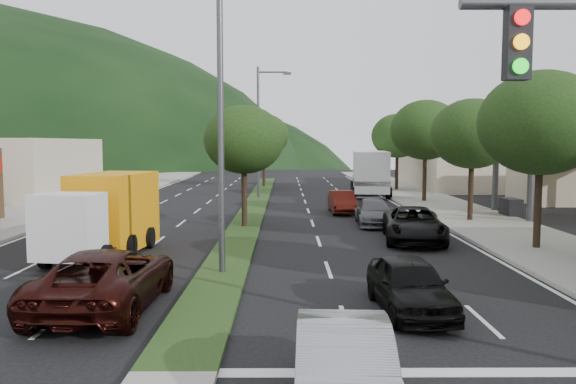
{
  "coord_description": "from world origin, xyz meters",
  "views": [
    {
      "loc": [
        2.04,
        -9.89,
        4.27
      ],
      "look_at": [
        2.17,
        14.32,
        2.15
      ],
      "focal_mm": 35.0,
      "sensor_mm": 36.0,
      "label": 1
    }
  ],
  "objects_px": {
    "car_queue_d": "(414,225)",
    "car_queue_a": "(410,285)",
    "streetlight_mid": "(261,126)",
    "tree_med_far": "(264,135)",
    "box_truck": "(106,217)",
    "suv_maroon": "(106,278)",
    "tree_med_near": "(244,140)",
    "tree_r_c": "(472,134)",
    "motorhome": "(370,172)",
    "sedan_silver": "(344,370)",
    "streetlight_near": "(227,101)",
    "car_queue_c": "(342,202)",
    "tree_r_e": "(397,136)",
    "car_queue_b": "(374,212)",
    "tree_r_d": "(426,130)",
    "tree_r_b": "(541,123)"
  },
  "relations": [
    {
      "from": "tree_med_near",
      "to": "suv_maroon",
      "type": "distance_m",
      "value": 14.37
    },
    {
      "from": "tree_med_near",
      "to": "streetlight_near",
      "type": "distance_m",
      "value": 10.07
    },
    {
      "from": "sedan_silver",
      "to": "box_truck",
      "type": "bearing_deg",
      "value": 123.99
    },
    {
      "from": "streetlight_near",
      "to": "suv_maroon",
      "type": "distance_m",
      "value": 6.65
    },
    {
      "from": "streetlight_mid",
      "to": "car_queue_b",
      "type": "relative_size",
      "value": 2.2
    },
    {
      "from": "car_queue_c",
      "to": "sedan_silver",
      "type": "bearing_deg",
      "value": -96.89
    },
    {
      "from": "tree_r_b",
      "to": "tree_med_near",
      "type": "relative_size",
      "value": 1.15
    },
    {
      "from": "streetlight_near",
      "to": "box_truck",
      "type": "bearing_deg",
      "value": 146.8
    },
    {
      "from": "tree_med_near",
      "to": "streetlight_mid",
      "type": "bearing_deg",
      "value": 89.22
    },
    {
      "from": "tree_r_c",
      "to": "tree_r_e",
      "type": "distance_m",
      "value": 20.0
    },
    {
      "from": "suv_maroon",
      "to": "streetlight_mid",
      "type": "bearing_deg",
      "value": -94.49
    },
    {
      "from": "tree_r_c",
      "to": "sedan_silver",
      "type": "relative_size",
      "value": 1.5
    },
    {
      "from": "car_queue_b",
      "to": "car_queue_c",
      "type": "bearing_deg",
      "value": 105.87
    },
    {
      "from": "tree_r_b",
      "to": "box_truck",
      "type": "height_order",
      "value": "tree_r_b"
    },
    {
      "from": "suv_maroon",
      "to": "car_queue_c",
      "type": "bearing_deg",
      "value": -111.2
    },
    {
      "from": "tree_r_c",
      "to": "car_queue_a",
      "type": "relative_size",
      "value": 1.58
    },
    {
      "from": "suv_maroon",
      "to": "tree_r_e",
      "type": "bearing_deg",
      "value": -111.18
    },
    {
      "from": "streetlight_mid",
      "to": "box_truck",
      "type": "relative_size",
      "value": 1.54
    },
    {
      "from": "tree_r_c",
      "to": "tree_med_near",
      "type": "distance_m",
      "value": 12.17
    },
    {
      "from": "car_queue_d",
      "to": "car_queue_a",
      "type": "bearing_deg",
      "value": -95.97
    },
    {
      "from": "tree_r_b",
      "to": "box_truck",
      "type": "bearing_deg",
      "value": -177.46
    },
    {
      "from": "tree_r_c",
      "to": "car_queue_a",
      "type": "bearing_deg",
      "value": -113.05
    },
    {
      "from": "car_queue_a",
      "to": "motorhome",
      "type": "distance_m",
      "value": 32.3
    },
    {
      "from": "streetlight_mid",
      "to": "car_queue_a",
      "type": "xyz_separation_m",
      "value": [
        4.99,
        -29.0,
        -4.89
      ]
    },
    {
      "from": "tree_r_e",
      "to": "car_queue_a",
      "type": "distance_m",
      "value": 36.88
    },
    {
      "from": "car_queue_d",
      "to": "tree_med_far",
      "type": "bearing_deg",
      "value": 111.74
    },
    {
      "from": "tree_r_c",
      "to": "box_truck",
      "type": "xyz_separation_m",
      "value": [
        -16.77,
        -8.74,
        -3.29
      ]
    },
    {
      "from": "tree_med_near",
      "to": "car_queue_c",
      "type": "relative_size",
      "value": 1.46
    },
    {
      "from": "tree_r_d",
      "to": "tree_med_far",
      "type": "height_order",
      "value": "tree_r_d"
    },
    {
      "from": "sedan_silver",
      "to": "car_queue_b",
      "type": "bearing_deg",
      "value": 82.24
    },
    {
      "from": "tree_r_c",
      "to": "motorhome",
      "type": "height_order",
      "value": "tree_r_c"
    },
    {
      "from": "sedan_silver",
      "to": "box_truck",
      "type": "xyz_separation_m",
      "value": [
        -7.74,
        12.64,
        0.75
      ]
    },
    {
      "from": "car_queue_d",
      "to": "tree_r_d",
      "type": "bearing_deg",
      "value": 81.97
    },
    {
      "from": "car_queue_b",
      "to": "car_queue_d",
      "type": "distance_m",
      "value": 5.08
    },
    {
      "from": "car_queue_c",
      "to": "car_queue_d",
      "type": "xyz_separation_m",
      "value": [
        2.09,
        -10.0,
        0.07
      ]
    },
    {
      "from": "box_truck",
      "to": "suv_maroon",
      "type": "bearing_deg",
      "value": 115.15
    },
    {
      "from": "tree_med_near",
      "to": "motorhome",
      "type": "height_order",
      "value": "tree_med_near"
    },
    {
      "from": "tree_med_near",
      "to": "tree_r_c",
      "type": "bearing_deg",
      "value": 9.46
    },
    {
      "from": "tree_med_far",
      "to": "car_queue_a",
      "type": "relative_size",
      "value": 1.7
    },
    {
      "from": "tree_r_b",
      "to": "car_queue_b",
      "type": "relative_size",
      "value": 1.53
    },
    {
      "from": "streetlight_near",
      "to": "box_truck",
      "type": "xyz_separation_m",
      "value": [
        -4.98,
        3.26,
        -4.12
      ]
    },
    {
      "from": "streetlight_mid",
      "to": "car_queue_c",
      "type": "bearing_deg",
      "value": -59.03
    },
    {
      "from": "streetlight_mid",
      "to": "car_queue_d",
      "type": "height_order",
      "value": "streetlight_mid"
    },
    {
      "from": "car_queue_b",
      "to": "tree_r_c",
      "type": "bearing_deg",
      "value": 11.93
    },
    {
      "from": "tree_med_far",
      "to": "box_truck",
      "type": "distance_m",
      "value": 33.28
    },
    {
      "from": "tree_r_d",
      "to": "car_queue_c",
      "type": "distance_m",
      "value": 9.83
    },
    {
      "from": "tree_r_c",
      "to": "tree_r_d",
      "type": "relative_size",
      "value": 0.9
    },
    {
      "from": "streetlight_near",
      "to": "motorhome",
      "type": "bearing_deg",
      "value": 72.59
    },
    {
      "from": "tree_med_near",
      "to": "car_queue_c",
      "type": "bearing_deg",
      "value": 48.03
    },
    {
      "from": "streetlight_near",
      "to": "streetlight_mid",
      "type": "height_order",
      "value": "same"
    }
  ]
}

